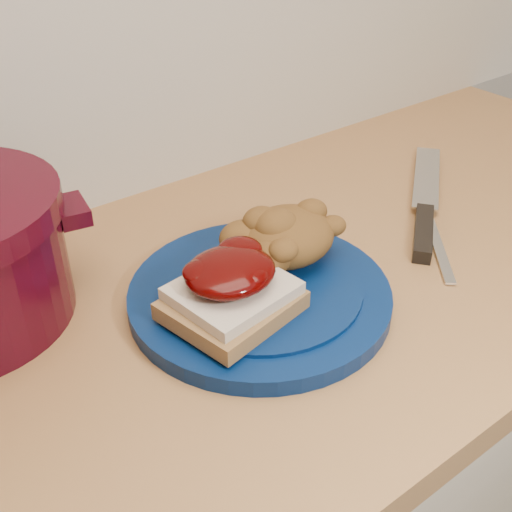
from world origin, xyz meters
TOP-DOWN VIEW (x-y plane):
  - plate at (-0.02, 1.48)m, footprint 0.33×0.33m
  - sandwich at (-0.07, 1.46)m, footprint 0.15×0.13m
  - stuffing_mound at (0.04, 1.50)m, footprint 0.13×0.12m
  - chef_knife at (0.27, 1.48)m, footprint 0.28×0.24m
  - butter_knife at (0.24, 1.43)m, footprint 0.12×0.14m

SIDE VIEW (x-z plane):
  - butter_knife at x=0.24m, z-range 0.90..0.91m
  - chef_knife at x=0.27m, z-range 0.90..0.92m
  - plate at x=-0.02m, z-range 0.90..0.92m
  - sandwich at x=-0.07m, z-range 0.92..0.98m
  - stuffing_mound at x=0.04m, z-range 0.92..0.99m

